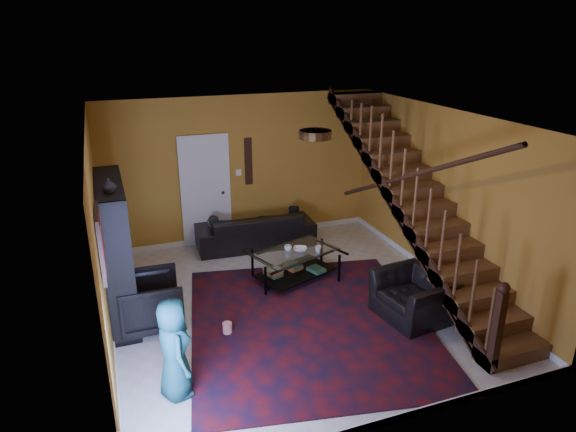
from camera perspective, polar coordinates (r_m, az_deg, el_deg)
name	(u,v)px	position (r m, az deg, el deg)	size (l,w,h in m)	color
floor	(291,303)	(7.94, 0.37, -9.60)	(5.50, 5.50, 0.00)	beige
room	(189,276)	(8.76, -10.99, -6.57)	(5.50, 5.50, 5.50)	#A57C24
staircase	(418,201)	(8.29, 14.28, 1.68)	(0.95, 5.02, 3.18)	brown
bookshelf	(117,252)	(7.65, -18.44, -3.85)	(0.35, 1.80, 2.00)	black
door	(206,193)	(9.77, -9.13, 2.59)	(0.82, 0.05, 2.05)	silver
framed_picture	(100,242)	(5.96, -20.13, -2.76)	(0.04, 0.74, 0.74)	maroon
wall_hanging	(248,161)	(9.82, -4.43, 6.07)	(0.14, 0.03, 0.90)	black
ceiling_fixture	(315,134)	(6.26, 3.04, 9.05)	(0.40, 0.40, 0.10)	#3F2814
rug	(309,323)	(7.43, 2.34, -11.82)	(3.27, 3.74, 0.02)	#4A0D10
sofa	(255,229)	(9.80, -3.68, -1.49)	(2.22, 0.87, 0.65)	black
armchair_left	(151,302)	(7.43, -14.98, -9.19)	(0.82, 0.85, 0.77)	black
armchair_right	(413,297)	(7.64, 13.75, -8.69)	(1.01, 0.88, 0.65)	black
person_adult_a	(214,244)	(9.75, -8.25, -3.07)	(0.42, 0.27, 1.15)	black
person_adult_b	(292,233)	(10.15, 0.48, -1.88)	(0.56, 0.43, 1.15)	black
person_child	(174,349)	(6.00, -12.57, -14.20)	(0.59, 0.39, 1.21)	#164555
coffee_table	(295,263)	(8.49, 0.81, -5.26)	(1.51, 1.18, 0.50)	black
cup_a	(288,248)	(8.40, 0.01, -3.60)	(0.12, 0.12, 0.10)	#999999
cup_b	(318,249)	(8.38, 3.37, -3.70)	(0.11, 0.11, 0.10)	#999999
bowl	(300,249)	(8.41, 1.35, -3.72)	(0.23, 0.23, 0.06)	#999999
vase	(109,185)	(6.80, -19.28, 3.23)	(0.18, 0.18, 0.19)	#999999
popcorn_bucket	(227,328)	(7.22, -6.75, -12.23)	(0.13, 0.13, 0.15)	red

